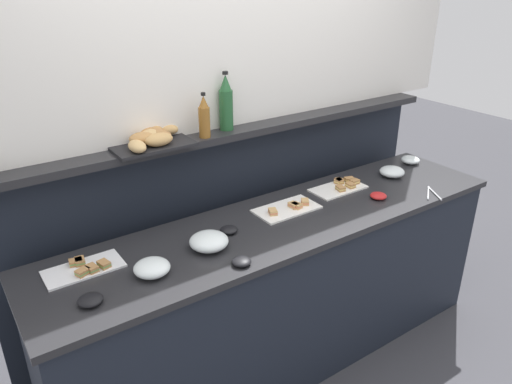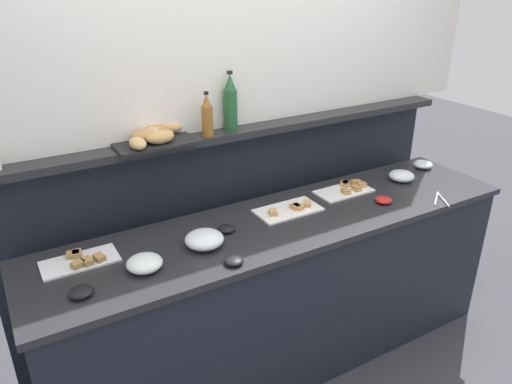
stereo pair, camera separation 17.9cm
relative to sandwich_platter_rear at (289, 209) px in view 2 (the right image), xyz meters
name	(u,v)px [view 2 (the right image)]	position (x,y,z in m)	size (l,w,h in m)	color
ground_plane	(235,304)	(-0.08, 0.52, -0.94)	(12.00, 12.00, 0.00)	#38383D
buffet_counter	(284,293)	(-0.08, -0.08, -0.48)	(2.67, 0.63, 0.93)	black
back_ledge_unit	(241,222)	(-0.08, 0.41, -0.25)	(2.79, 0.22, 1.33)	black
upper_wall_panel	(236,4)	(-0.08, 0.44, 1.02)	(3.39, 0.08, 1.27)	white
sandwich_platter_rear	(289,209)	(0.00, 0.00, 0.00)	(0.36, 0.19, 0.04)	white
sandwich_platter_front	(81,260)	(-1.09, 0.04, 0.00)	(0.34, 0.17, 0.04)	white
sandwich_platter_side	(347,189)	(0.44, 0.05, 0.00)	(0.34, 0.18, 0.04)	white
glass_bowl_large	(204,240)	(-0.55, -0.11, 0.02)	(0.19, 0.19, 0.07)	silver
glass_bowl_medium	(145,264)	(-0.86, -0.15, 0.02)	(0.16, 0.16, 0.06)	silver
glass_bowl_small	(401,176)	(0.83, 0.00, 0.02)	(0.16, 0.16, 0.06)	silver
glass_bowl_extra	(423,165)	(1.11, 0.08, 0.01)	(0.12, 0.12, 0.05)	silver
condiment_bowl_teal	(384,200)	(0.51, -0.18, 0.01)	(0.09, 0.09, 0.03)	red
condiment_bowl_red	(81,292)	(-1.15, -0.21, 0.01)	(0.10, 0.10, 0.03)	black
condiment_bowl_cream	(226,229)	(-0.40, -0.03, 0.01)	(0.09, 0.09, 0.03)	black
condiment_bowl_dark	(234,261)	(-0.51, -0.31, 0.01)	(0.09, 0.09, 0.03)	black
serving_tongs	(439,199)	(0.82, -0.31, 0.00)	(0.15, 0.17, 0.01)	#B7BABF
wine_bottle_green	(230,103)	(-0.16, 0.36, 0.53)	(0.08, 0.08, 0.32)	#23562D
vinegar_bottle_amber	(207,117)	(-0.33, 0.31, 0.49)	(0.06, 0.06, 0.24)	#8E5B23
bread_basket	(154,135)	(-0.60, 0.35, 0.42)	(0.40, 0.30, 0.08)	black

